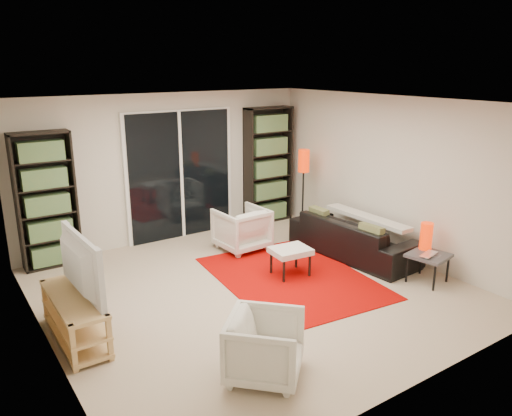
# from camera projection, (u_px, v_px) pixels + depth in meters

# --- Properties ---
(floor) EXTENTS (5.00, 5.00, 0.00)m
(floor) POSITION_uv_depth(u_px,v_px,m) (253.00, 290.00, 6.50)
(floor) COLOR beige
(floor) RESTS_ON ground
(wall_back) EXTENTS (5.00, 0.02, 2.40)m
(wall_back) POSITION_uv_depth(u_px,v_px,m) (168.00, 168.00, 8.15)
(wall_back) COLOR beige
(wall_back) RESTS_ON ground
(wall_front) EXTENTS (5.00, 0.02, 2.40)m
(wall_front) POSITION_uv_depth(u_px,v_px,m) (418.00, 267.00, 4.18)
(wall_front) COLOR beige
(wall_front) RESTS_ON ground
(wall_left) EXTENTS (0.02, 5.00, 2.40)m
(wall_left) POSITION_uv_depth(u_px,v_px,m) (38.00, 240.00, 4.82)
(wall_left) COLOR beige
(wall_left) RESTS_ON ground
(wall_right) EXTENTS (0.02, 5.00, 2.40)m
(wall_right) POSITION_uv_depth(u_px,v_px,m) (391.00, 177.00, 7.51)
(wall_right) COLOR beige
(wall_right) RESTS_ON ground
(ceiling) EXTENTS (5.00, 5.00, 0.02)m
(ceiling) POSITION_uv_depth(u_px,v_px,m) (253.00, 103.00, 5.83)
(ceiling) COLOR white
(ceiling) RESTS_ON wall_back
(sliding_door) EXTENTS (1.92, 0.08, 2.16)m
(sliding_door) POSITION_uv_depth(u_px,v_px,m) (181.00, 175.00, 8.28)
(sliding_door) COLOR white
(sliding_door) RESTS_ON ground
(bookshelf_left) EXTENTS (0.80, 0.30, 1.95)m
(bookshelf_left) POSITION_uv_depth(u_px,v_px,m) (46.00, 201.00, 7.03)
(bookshelf_left) COLOR black
(bookshelf_left) RESTS_ON ground
(bookshelf_right) EXTENTS (0.90, 0.30, 2.10)m
(bookshelf_right) POSITION_uv_depth(u_px,v_px,m) (268.00, 165.00, 9.09)
(bookshelf_right) COLOR black
(bookshelf_right) RESTS_ON ground
(tv_stand) EXTENTS (0.41, 1.27, 0.50)m
(tv_stand) POSITION_uv_depth(u_px,v_px,m) (75.00, 317.00, 5.27)
(tv_stand) COLOR #E8B26D
(tv_stand) RESTS_ON floor
(tv) EXTENTS (0.19, 1.15, 0.66)m
(tv) POSITION_uv_depth(u_px,v_px,m) (71.00, 267.00, 5.12)
(tv) COLOR black
(tv) RESTS_ON tv_stand
(rug) EXTENTS (2.11, 2.69, 0.01)m
(rug) POSITION_uv_depth(u_px,v_px,m) (292.00, 277.00, 6.86)
(rug) COLOR #B20501
(rug) RESTS_ON floor
(sofa) EXTENTS (0.94, 2.10, 0.60)m
(sofa) POSITION_uv_depth(u_px,v_px,m) (353.00, 237.00, 7.60)
(sofa) COLOR black
(sofa) RESTS_ON floor
(armchair_back) EXTENTS (0.75, 0.77, 0.67)m
(armchair_back) POSITION_uv_depth(u_px,v_px,m) (242.00, 229.00, 7.85)
(armchair_back) COLOR silver
(armchair_back) RESTS_ON floor
(armchair_front) EXTENTS (0.96, 0.96, 0.62)m
(armchair_front) POSITION_uv_depth(u_px,v_px,m) (265.00, 347.00, 4.63)
(armchair_front) COLOR silver
(armchair_front) RESTS_ON floor
(ottoman) EXTENTS (0.56, 0.48, 0.40)m
(ottoman) POSITION_uv_depth(u_px,v_px,m) (291.00, 252.00, 6.86)
(ottoman) COLOR silver
(ottoman) RESTS_ON floor
(side_table) EXTENTS (0.57, 0.57, 0.40)m
(side_table) POSITION_uv_depth(u_px,v_px,m) (429.00, 257.00, 6.64)
(side_table) COLOR #404044
(side_table) RESTS_ON floor
(laptop) EXTENTS (0.37, 0.29, 0.03)m
(laptop) POSITION_uv_depth(u_px,v_px,m) (432.00, 256.00, 6.55)
(laptop) COLOR silver
(laptop) RESTS_ON side_table
(table_lamp) EXTENTS (0.17, 0.17, 0.37)m
(table_lamp) POSITION_uv_depth(u_px,v_px,m) (426.00, 236.00, 6.77)
(table_lamp) COLOR red
(table_lamp) RESTS_ON side_table
(floor_lamp) EXTENTS (0.21, 0.21, 1.42)m
(floor_lamp) POSITION_uv_depth(u_px,v_px,m) (304.00, 169.00, 8.61)
(floor_lamp) COLOR black
(floor_lamp) RESTS_ON floor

